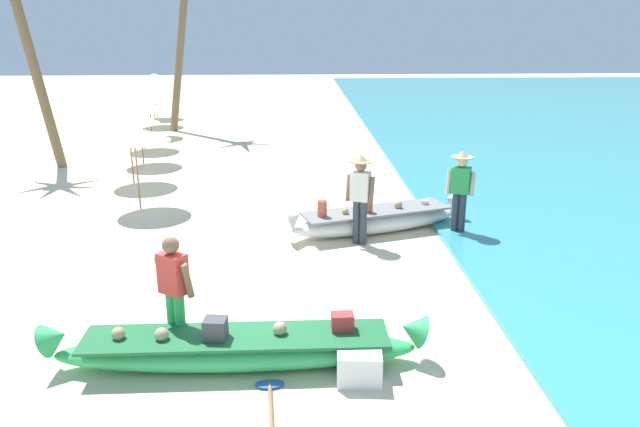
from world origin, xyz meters
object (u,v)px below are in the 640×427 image
at_px(boat_white_midground, 375,219).
at_px(boat_green_foreground, 237,349).
at_px(cooler_box, 359,369).
at_px(paddle, 271,411).
at_px(person_tourist_customer, 174,289).
at_px(person_vendor_hatted, 360,193).
at_px(person_vendor_assistant, 460,187).

bearing_deg(boat_white_midground, boat_green_foreground, -115.61).
height_order(cooler_box, paddle, cooler_box).
distance_m(boat_green_foreground, paddle, 1.14).
distance_m(boat_green_foreground, person_tourist_customer, 1.11).
bearing_deg(person_tourist_customer, person_vendor_hatted, 54.79).
height_order(person_vendor_hatted, person_tourist_customer, person_vendor_hatted).
bearing_deg(boat_green_foreground, boat_white_midground, 64.39).
bearing_deg(cooler_box, boat_white_midground, 85.00).
relative_size(person_tourist_customer, cooler_box, 3.02).
bearing_deg(person_vendor_assistant, cooler_box, -115.94).
xyz_separation_m(boat_green_foreground, paddle, (0.45, -1.02, -0.22)).
relative_size(boat_green_foreground, person_vendor_assistant, 2.78).
bearing_deg(cooler_box, boat_green_foreground, 166.60).
bearing_deg(person_vendor_assistant, boat_green_foreground, -130.37).
bearing_deg(person_vendor_assistant, boat_white_midground, 170.91).
bearing_deg(person_vendor_hatted, boat_green_foreground, -114.76).
height_order(person_tourist_customer, cooler_box, person_tourist_customer).
bearing_deg(person_vendor_hatted, person_tourist_customer, -125.21).
xyz_separation_m(boat_white_midground, person_tourist_customer, (-3.22, -4.66, 0.64)).
height_order(boat_green_foreground, cooler_box, boat_green_foreground).
height_order(person_vendor_hatted, cooler_box, person_vendor_hatted).
bearing_deg(paddle, person_vendor_assistant, 58.11).
xyz_separation_m(person_tourist_customer, cooler_box, (2.31, -0.86, -0.72)).
relative_size(person_vendor_assistant, cooler_box, 3.24).
height_order(person_tourist_customer, paddle, person_tourist_customer).
height_order(boat_green_foreground, person_tourist_customer, person_tourist_customer).
distance_m(boat_white_midground, person_vendor_hatted, 1.08).
relative_size(person_vendor_hatted, cooler_box, 3.29).
xyz_separation_m(person_vendor_assistant, cooler_box, (-2.55, -5.25, -0.81)).
relative_size(boat_green_foreground, cooler_box, 9.02).
height_order(person_vendor_assistant, paddle, person_vendor_assistant).
distance_m(boat_green_foreground, person_vendor_hatted, 4.88).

